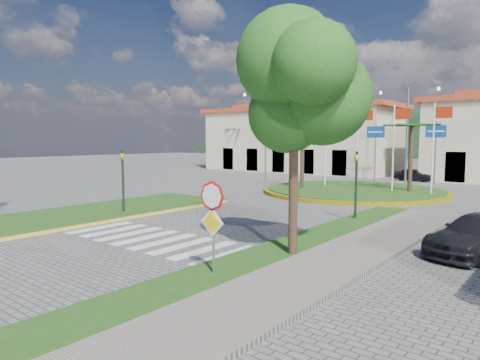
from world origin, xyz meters
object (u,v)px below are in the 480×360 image
Objects in this scene: deciduous_tree at (294,91)px; car_dark_a at (414,175)px; roundabout_island at (354,190)px; white_van at (321,169)px; car_side_right at (480,235)px; car_dark_b at (445,173)px; stop_sign at (212,213)px.

deciduous_tree is 29.46m from car_dark_a.
car_dark_a is (0.58, 11.68, 0.40)m from roundabout_island.
deciduous_tree reaches higher than car_dark_a.
deciduous_tree is 1.65× the size of white_van.
car_side_right reaches higher than car_dark_a.
deciduous_tree is 1.65× the size of car_dark_b.
roundabout_island is at bearing 169.30° from car_dark_b.
roundabout_island reaches higher than car_dark_b.
car_dark_a is at bearing 99.72° from deciduous_tree.
car_dark_b is (-2.85, 31.21, -4.49)m from deciduous_tree.
stop_sign is 36.27m from white_van.
deciduous_tree reaches higher than car_side_right.
deciduous_tree reaches higher than stop_sign.
car_dark_b is at bearing -93.63° from white_van.
white_van reaches higher than car_dark_a.
car_dark_a is 0.82× the size of car_dark_b.
roundabout_island is 16.31m from white_van.
white_van is at bearing 113.49° from stop_sign.
car_dark_b is 27.97m from car_side_right.
deciduous_tree is 7.63m from car_side_right.
car_dark_b reaches higher than white_van.
car_side_right is at bearing -164.99° from car_dark_b.
stop_sign is 0.64× the size of white_van.
white_van is 10.25m from car_dark_a.
stop_sign is at bearing -76.27° from roundabout_island.
roundabout_island is 16.21m from car_side_right.
car_dark_a is 26.20m from car_side_right.
roundabout_island is 3.07× the size of car_dark_b.
white_van is 1.23× the size of car_dark_a.
white_van is 0.92× the size of car_side_right.
white_van is at bearing 84.40° from car_dark_a.
car_dark_b is (2.65, 14.21, 0.51)m from roundabout_island.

